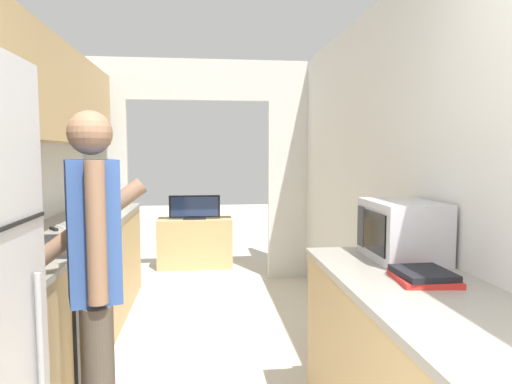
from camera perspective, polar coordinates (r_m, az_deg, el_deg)
wall_right at (r=2.64m, az=21.11°, el=-0.18°), size 0.06×6.89×2.50m
wall_far_with_doorway at (r=5.20m, az=-7.14°, el=4.55°), size 2.88×0.06×2.50m
counter_left at (r=3.75m, az=-22.05°, el=-10.99°), size 0.62×3.39×0.92m
range_oven at (r=3.12m, az=-25.38°, el=-14.30°), size 0.66×0.75×1.06m
person at (r=2.16m, az=-19.50°, el=-11.08°), size 0.53×0.45×1.65m
microwave at (r=2.46m, az=17.79°, el=-4.58°), size 0.33×0.45×0.30m
book_stack at (r=2.10m, az=20.20°, el=-9.80°), size 0.27×0.30×0.05m
tv_cabinet at (r=5.94m, az=-7.62°, el=-6.29°), size 0.94×0.42×0.63m
television at (r=5.82m, az=-7.68°, el=-1.93°), size 0.64×0.16×0.30m
knife at (r=3.58m, az=-23.67°, el=-4.14°), size 0.15×0.31×0.02m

